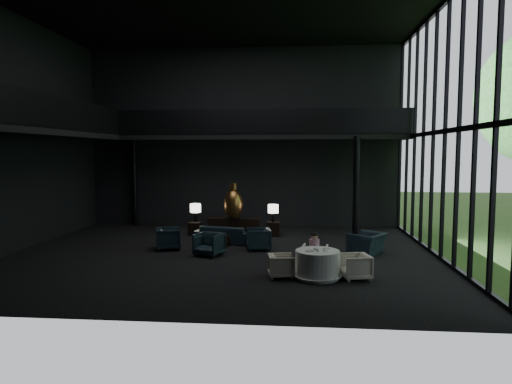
# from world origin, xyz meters

# --- Properties ---
(floor) EXTENTS (14.00, 12.00, 0.02)m
(floor) POSITION_xyz_m (0.00, 0.00, 0.00)
(floor) COLOR black
(floor) RESTS_ON ground
(ceiling) EXTENTS (14.00, 12.00, 0.02)m
(ceiling) POSITION_xyz_m (0.00, 0.00, 8.00)
(ceiling) COLOR black
(ceiling) RESTS_ON ground
(wall_back) EXTENTS (14.00, 0.04, 8.00)m
(wall_back) POSITION_xyz_m (0.00, 6.00, 4.00)
(wall_back) COLOR black
(wall_back) RESTS_ON ground
(wall_front) EXTENTS (14.00, 0.04, 8.00)m
(wall_front) POSITION_xyz_m (0.00, -6.00, 4.00)
(wall_front) COLOR black
(wall_front) RESTS_ON ground
(wall_left) EXTENTS (0.04, 12.00, 8.00)m
(wall_left) POSITION_xyz_m (-7.00, 0.00, 4.00)
(wall_left) COLOR black
(wall_left) RESTS_ON ground
(curtain_wall) EXTENTS (0.20, 12.00, 8.00)m
(curtain_wall) POSITION_xyz_m (6.95, 0.00, 4.00)
(curtain_wall) COLOR black
(curtain_wall) RESTS_ON ground
(mezzanine_left) EXTENTS (2.00, 12.00, 0.25)m
(mezzanine_left) POSITION_xyz_m (-6.00, 0.00, 4.00)
(mezzanine_left) COLOR black
(mezzanine_left) RESTS_ON wall_left
(mezzanine_back) EXTENTS (12.00, 2.00, 0.25)m
(mezzanine_back) POSITION_xyz_m (1.00, 5.00, 4.00)
(mezzanine_back) COLOR black
(mezzanine_back) RESTS_ON wall_back
(railing_left) EXTENTS (0.06, 12.00, 1.00)m
(railing_left) POSITION_xyz_m (-5.00, 0.00, 4.60)
(railing_left) COLOR black
(railing_left) RESTS_ON mezzanine_left
(railing_back) EXTENTS (12.00, 0.06, 1.00)m
(railing_back) POSITION_xyz_m (1.00, 4.00, 4.60)
(railing_back) COLOR black
(railing_back) RESTS_ON mezzanine_back
(column_nw) EXTENTS (0.24, 0.24, 4.00)m
(column_nw) POSITION_xyz_m (-5.00, 5.70, 2.00)
(column_nw) COLOR black
(column_nw) RESTS_ON floor
(column_ne) EXTENTS (0.24, 0.24, 4.00)m
(column_ne) POSITION_xyz_m (4.80, 4.00, 2.00)
(column_ne) COLOR black
(column_ne) RESTS_ON floor
(console) EXTENTS (2.11, 0.48, 0.67)m
(console) POSITION_xyz_m (-0.11, 3.68, 0.34)
(console) COLOR black
(console) RESTS_ON floor
(bronze_urn) EXTENTS (0.77, 0.77, 1.44)m
(bronze_urn) POSITION_xyz_m (-0.11, 3.48, 1.29)
(bronze_urn) COLOR brown
(bronze_urn) RESTS_ON console
(side_table_left) EXTENTS (0.47, 0.47, 0.52)m
(side_table_left) POSITION_xyz_m (-1.71, 3.47, 0.26)
(side_table_left) COLOR black
(side_table_left) RESTS_ON floor
(table_lamp_left) EXTENTS (0.44, 0.44, 0.73)m
(table_lamp_left) POSITION_xyz_m (-1.71, 3.68, 1.04)
(table_lamp_left) COLOR black
(table_lamp_left) RESTS_ON side_table_left
(side_table_right) EXTENTS (0.52, 0.52, 0.57)m
(side_table_right) POSITION_xyz_m (1.49, 3.54, 0.28)
(side_table_right) COLOR black
(side_table_right) RESTS_ON floor
(table_lamp_right) EXTENTS (0.42, 0.42, 0.70)m
(table_lamp_right) POSITION_xyz_m (1.49, 3.47, 1.07)
(table_lamp_right) COLOR black
(table_lamp_right) RESTS_ON side_table_right
(sofa) EXTENTS (2.41, 1.14, 0.91)m
(sofa) POSITION_xyz_m (-0.23, 1.97, 0.45)
(sofa) COLOR black
(sofa) RESTS_ON floor
(lounge_armchair_west) EXTENTS (1.04, 1.08, 0.90)m
(lounge_armchair_west) POSITION_xyz_m (-1.98, 0.66, 0.45)
(lounge_armchair_west) COLOR black
(lounge_armchair_west) RESTS_ON floor
(lounge_armchair_east) EXTENTS (0.92, 0.96, 0.86)m
(lounge_armchair_east) POSITION_xyz_m (1.12, 0.86, 0.43)
(lounge_armchair_east) COLOR #1A232C
(lounge_armchair_east) RESTS_ON floor
(lounge_armchair_south) EXTENTS (1.05, 1.02, 0.86)m
(lounge_armchair_south) POSITION_xyz_m (-0.41, -0.17, 0.43)
(lounge_armchair_south) COLOR black
(lounge_armchair_south) RESTS_ON floor
(window_armchair) EXTENTS (1.25, 1.33, 0.97)m
(window_armchair) POSITION_xyz_m (4.73, 0.48, 0.49)
(window_armchair) COLOR black
(window_armchair) RESTS_ON floor
(coffee_table) EXTENTS (0.99, 0.99, 0.37)m
(coffee_table) POSITION_xyz_m (-0.45, 1.17, 0.19)
(coffee_table) COLOR black
(coffee_table) RESTS_ON floor
(dining_table) EXTENTS (1.33, 1.33, 0.75)m
(dining_table) POSITION_xyz_m (2.98, -2.52, 0.33)
(dining_table) COLOR white
(dining_table) RESTS_ON floor
(dining_chair_north) EXTENTS (0.78, 0.75, 0.71)m
(dining_chair_north) POSITION_xyz_m (2.95, -1.43, 0.35)
(dining_chair_north) COLOR #A89C90
(dining_chair_north) RESTS_ON floor
(dining_chair_east) EXTENTS (0.76, 0.79, 0.70)m
(dining_chair_east) POSITION_xyz_m (3.98, -2.53, 0.35)
(dining_chair_east) COLOR #BCBBBA
(dining_chair_east) RESTS_ON floor
(dining_chair_west) EXTENTS (0.64, 0.67, 0.60)m
(dining_chair_west) POSITION_xyz_m (2.02, -2.52, 0.30)
(dining_chair_west) COLOR #B8B4B1
(dining_chair_west) RESTS_ON floor
(child) EXTENTS (0.29, 0.29, 0.62)m
(child) POSITION_xyz_m (2.93, -1.53, 0.76)
(child) COLOR pink
(child) RESTS_ON dining_chair_north
(plate_a) EXTENTS (0.28, 0.28, 0.02)m
(plate_a) POSITION_xyz_m (2.77, -2.63, 0.76)
(plate_a) COLOR white
(plate_a) RESTS_ON dining_table
(plate_b) EXTENTS (0.28, 0.28, 0.02)m
(plate_b) POSITION_xyz_m (3.21, -2.37, 0.76)
(plate_b) COLOR white
(plate_b) RESTS_ON dining_table
(saucer) EXTENTS (0.17, 0.17, 0.01)m
(saucer) POSITION_xyz_m (3.18, -2.61, 0.76)
(saucer) COLOR white
(saucer) RESTS_ON dining_table
(coffee_cup) EXTENTS (0.09, 0.09, 0.05)m
(coffee_cup) POSITION_xyz_m (3.17, -2.56, 0.79)
(coffee_cup) COLOR white
(coffee_cup) RESTS_ON saucer
(cereal_bowl) EXTENTS (0.14, 0.14, 0.07)m
(cereal_bowl) POSITION_xyz_m (2.94, -2.46, 0.79)
(cereal_bowl) COLOR white
(cereal_bowl) RESTS_ON dining_table
(cream_pot) EXTENTS (0.08, 0.08, 0.07)m
(cream_pot) POSITION_xyz_m (2.97, -2.70, 0.78)
(cream_pot) COLOR #99999E
(cream_pot) RESTS_ON dining_table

